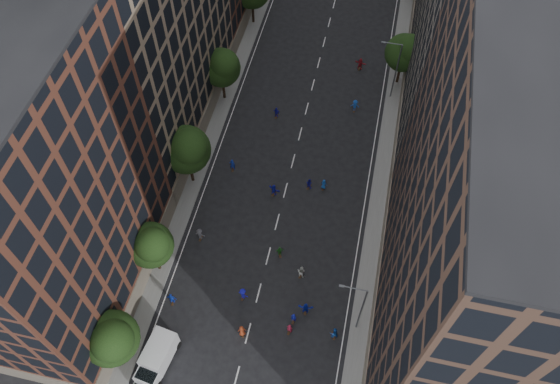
# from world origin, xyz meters

# --- Properties ---
(ground) EXTENTS (240.00, 240.00, 0.00)m
(ground) POSITION_xyz_m (0.00, 40.00, 0.00)
(ground) COLOR black
(ground) RESTS_ON ground
(sidewalk_left) EXTENTS (4.00, 105.00, 0.15)m
(sidewalk_left) POSITION_xyz_m (-12.00, 47.50, 0.07)
(sidewalk_left) COLOR slate
(sidewalk_left) RESTS_ON ground
(sidewalk_right) EXTENTS (4.00, 105.00, 0.15)m
(sidewalk_right) POSITION_xyz_m (12.00, 47.50, 0.07)
(sidewalk_right) COLOR slate
(sidewalk_right) RESTS_ON ground
(bldg_left_a) EXTENTS (14.00, 22.00, 30.00)m
(bldg_left_a) POSITION_xyz_m (-19.00, 11.00, 15.00)
(bldg_left_a) COLOR #552D20
(bldg_left_a) RESTS_ON ground
(bldg_left_b) EXTENTS (14.00, 26.00, 34.00)m
(bldg_left_b) POSITION_xyz_m (-19.00, 35.00, 17.00)
(bldg_left_b) COLOR #8B735B
(bldg_left_b) RESTS_ON ground
(bldg_right_a) EXTENTS (14.00, 30.00, 36.00)m
(bldg_right_a) POSITION_xyz_m (19.00, 15.00, 18.00)
(bldg_right_a) COLOR #493227
(bldg_right_a) RESTS_ON ground
(bldg_right_b) EXTENTS (14.00, 28.00, 33.00)m
(bldg_right_b) POSITION_xyz_m (19.00, 44.00, 16.50)
(bldg_right_b) COLOR #625B51
(bldg_right_b) RESTS_ON ground
(tree_left_0) EXTENTS (5.20, 5.20, 8.83)m
(tree_left_0) POSITION_xyz_m (-11.01, 3.85, 5.96)
(tree_left_0) COLOR black
(tree_left_0) RESTS_ON ground
(tree_left_1) EXTENTS (4.80, 4.80, 8.21)m
(tree_left_1) POSITION_xyz_m (-11.02, 13.86, 5.55)
(tree_left_1) COLOR black
(tree_left_1) RESTS_ON ground
(tree_left_2) EXTENTS (5.60, 5.60, 9.45)m
(tree_left_2) POSITION_xyz_m (-10.99, 25.83, 6.36)
(tree_left_2) COLOR black
(tree_left_2) RESTS_ON ground
(tree_left_3) EXTENTS (5.00, 5.00, 8.58)m
(tree_left_3) POSITION_xyz_m (-11.02, 39.85, 5.82)
(tree_left_3) COLOR black
(tree_left_3) RESTS_ON ground
(tree_right_a) EXTENTS (5.00, 5.00, 8.39)m
(tree_right_a) POSITION_xyz_m (11.38, 47.85, 5.63)
(tree_right_a) COLOR black
(tree_right_a) RESTS_ON ground
(streetlamp_near) EXTENTS (2.64, 0.22, 9.06)m
(streetlamp_near) POSITION_xyz_m (10.37, 12.00, 5.17)
(streetlamp_near) COLOR #595B60
(streetlamp_near) RESTS_ON ground
(streetlamp_far) EXTENTS (2.64, 0.22, 9.06)m
(streetlamp_far) POSITION_xyz_m (10.37, 45.00, 5.17)
(streetlamp_far) COLOR #595B60
(streetlamp_far) RESTS_ON ground
(cargo_van) EXTENTS (3.15, 5.46, 2.76)m
(cargo_van) POSITION_xyz_m (-7.78, 4.33, 1.45)
(cargo_van) COLOR white
(cargo_van) RESTS_ON ground
(skater_1) EXTENTS (0.61, 0.42, 1.62)m
(skater_1) POSITION_xyz_m (4.24, 11.30, 0.81)
(skater_1) COLOR #131AA1
(skater_1) RESTS_ON ground
(skater_2) EXTENTS (1.03, 0.91, 1.75)m
(skater_2) POSITION_xyz_m (8.50, 10.59, 0.88)
(skater_2) COLOR #164CB6
(skater_2) RESTS_ON ground
(skater_3) EXTENTS (1.25, 0.93, 1.73)m
(skater_3) POSITION_xyz_m (-1.43, 12.66, 0.87)
(skater_3) COLOR #1717BC
(skater_3) RESTS_ON ground
(skater_4) EXTENTS (1.08, 0.47, 1.81)m
(skater_4) POSITION_xyz_m (-8.50, 10.56, 0.91)
(skater_4) COLOR #1636B5
(skater_4) RESTS_ON ground
(skater_5) EXTENTS (1.62, 0.65, 1.70)m
(skater_5) POSITION_xyz_m (5.23, 12.54, 0.85)
(skater_5) COLOR #1526AE
(skater_5) RESTS_ON ground
(skater_6) EXTENTS (1.00, 0.83, 1.74)m
(skater_6) POSITION_xyz_m (-0.53, 8.81, 0.87)
(skater_6) COLOR #AE3E1D
(skater_6) RESTS_ON ground
(skater_7) EXTENTS (0.66, 0.49, 1.66)m
(skater_7) POSITION_xyz_m (4.07, 10.10, 0.83)
(skater_7) COLOR maroon
(skater_7) RESTS_ON ground
(skater_8) EXTENTS (1.03, 0.89, 1.80)m
(skater_8) POSITION_xyz_m (3.99, 16.48, 0.90)
(skater_8) COLOR beige
(skater_8) RESTS_ON ground
(skater_9) EXTENTS (1.16, 0.71, 1.73)m
(skater_9) POSITION_xyz_m (-7.92, 18.53, 0.87)
(skater_9) COLOR #49484E
(skater_9) RESTS_ON ground
(skater_10) EXTENTS (1.00, 0.72, 1.57)m
(skater_10) POSITION_xyz_m (1.21, 18.43, 0.79)
(skater_10) COLOR #1E621D
(skater_10) RESTS_ON ground
(skater_11) EXTENTS (1.60, 1.04, 1.65)m
(skater_11) POSITION_xyz_m (-1.21, 26.18, 0.82)
(skater_11) COLOR #1419A4
(skater_11) RESTS_ON ground
(skater_12) EXTENTS (0.80, 0.59, 1.50)m
(skater_12) POSITION_xyz_m (4.37, 28.30, 0.75)
(skater_12) COLOR #13449E
(skater_12) RESTS_ON ground
(skater_13) EXTENTS (0.72, 0.52, 1.83)m
(skater_13) POSITION_xyz_m (-6.95, 28.65, 0.92)
(skater_13) COLOR #122897
(skater_13) RESTS_ON ground
(skater_14) EXTENTS (0.88, 0.78, 1.50)m
(skater_14) POSITION_xyz_m (2.65, 28.04, 0.75)
(skater_14) COLOR #121296
(skater_14) RESTS_ON ground
(skater_15) EXTENTS (1.16, 0.67, 1.78)m
(skater_15) POSITION_xyz_m (6.20, 41.53, 0.89)
(skater_15) COLOR #1441A3
(skater_15) RESTS_ON ground
(skater_16) EXTENTS (1.00, 0.55, 1.61)m
(skater_16) POSITION_xyz_m (-3.61, 38.20, 0.80)
(skater_16) COLOR #131297
(skater_16) RESTS_ON ground
(skater_17) EXTENTS (1.70, 0.86, 1.76)m
(skater_17) POSITION_xyz_m (5.82, 49.52, 0.88)
(skater_17) COLOR #AA1C27
(skater_17) RESTS_ON ground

